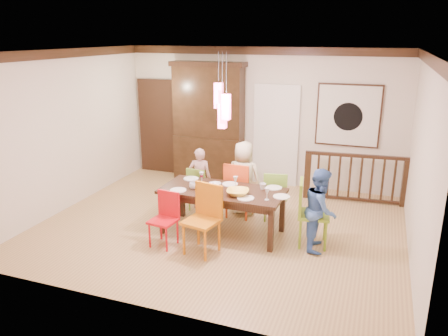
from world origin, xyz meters
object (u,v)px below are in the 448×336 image
(balustrade, at_px, (355,177))
(dining_table, at_px, (222,195))
(chair_far_left, at_px, (200,185))
(person_far_left, at_px, (200,178))
(person_far_mid, at_px, (243,178))
(chair_end_right, at_px, (314,209))
(china_hutch, at_px, (209,122))
(person_end_right, at_px, (321,209))

(balustrade, bearing_deg, dining_table, -136.75)
(chair_far_left, height_order, person_far_left, person_far_left)
(person_far_mid, bearing_deg, balustrade, -144.54)
(dining_table, relative_size, chair_end_right, 1.94)
(chair_far_left, xyz_separation_m, balustrade, (2.67, 1.38, 0.03))
(chair_far_left, distance_m, china_hutch, 1.98)
(chair_far_left, bearing_deg, dining_table, 137.30)
(dining_table, distance_m, chair_end_right, 1.47)
(chair_far_left, height_order, chair_end_right, chair_end_right)
(chair_far_left, xyz_separation_m, china_hutch, (-0.51, 1.73, 0.82))
(balustrade, distance_m, person_far_left, 3.00)
(balustrade, xyz_separation_m, person_end_right, (-0.36, -2.20, 0.14))
(dining_table, distance_m, china_hutch, 2.88)
(balustrade, distance_m, person_end_right, 2.23)
(chair_end_right, relative_size, person_far_mid, 0.77)
(person_far_left, bearing_deg, balustrade, -168.32)
(person_far_mid, bearing_deg, china_hutch, -49.67)
(china_hutch, bearing_deg, balustrade, -6.20)
(china_hutch, xyz_separation_m, balustrade, (3.18, -0.35, -0.80))
(person_end_right, bearing_deg, chair_far_left, 66.02)
(person_far_left, distance_m, person_end_right, 2.52)
(chair_end_right, distance_m, person_end_right, 0.14)
(dining_table, height_order, china_hutch, china_hutch)
(person_far_left, bearing_deg, chair_far_left, 100.91)
(person_far_mid, bearing_deg, dining_table, 86.65)
(person_far_mid, relative_size, person_end_right, 1.06)
(person_end_right, bearing_deg, balustrade, -13.88)
(chair_far_left, bearing_deg, chair_end_right, 166.08)
(person_far_left, height_order, person_end_right, person_end_right)
(dining_table, height_order, person_far_mid, person_far_mid)
(person_far_mid, bearing_deg, person_far_left, 2.33)
(china_hutch, xyz_separation_m, person_far_left, (0.47, -1.63, -0.72))
(china_hutch, bearing_deg, chair_end_right, -42.27)
(dining_table, bearing_deg, balustrade, 49.04)
(dining_table, distance_m, balustrade, 2.92)
(person_far_left, relative_size, person_end_right, 0.91)
(chair_end_right, height_order, person_far_left, person_far_left)
(chair_end_right, distance_m, person_far_mid, 1.64)
(china_hutch, height_order, person_end_right, china_hutch)
(balustrade, relative_size, person_end_right, 1.54)
(chair_far_left, height_order, balustrade, balustrade)
(dining_table, height_order, chair_end_right, chair_end_right)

